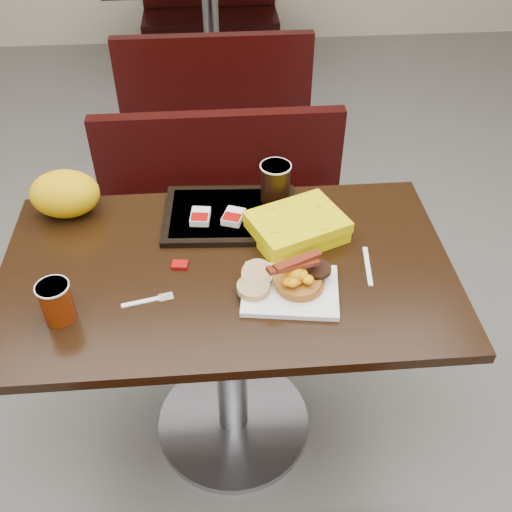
{
  "coord_description": "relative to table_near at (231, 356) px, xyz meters",
  "views": [
    {
      "loc": [
        -0.01,
        -1.16,
        1.8
      ],
      "look_at": [
        0.07,
        -0.05,
        0.82
      ],
      "focal_mm": 41.29,
      "sensor_mm": 36.0,
      "label": 1
    }
  ],
  "objects": [
    {
      "name": "paper_bag",
      "position": [
        -0.45,
        0.27,
        0.44
      ],
      "size": [
        0.23,
        0.19,
        0.14
      ],
      "primitive_type": "ellipsoid",
      "rotation": [
        0.0,
        0.0,
        -0.21
      ],
      "color": "#EFA207",
      "rests_on": "table_near"
    },
    {
      "name": "scrambled_eggs",
      "position": [
        0.17,
        -0.11,
        0.44
      ],
      "size": [
        0.09,
        0.09,
        0.04
      ],
      "primitive_type": "ellipsoid",
      "rotation": [
        0.0,
        0.0,
        0.21
      ],
      "color": "#F1A304",
      "rests_on": "pancake_stack"
    },
    {
      "name": "hashbrown_sleeve_left",
      "position": [
        -0.07,
        0.19,
        0.4
      ],
      "size": [
        0.06,
        0.08,
        0.02
      ],
      "primitive_type": "cube",
      "rotation": [
        0.0,
        0.0,
        -0.12
      ],
      "color": "silver",
      "rests_on": "tray"
    },
    {
      "name": "tray",
      "position": [
        0.02,
        0.21,
        0.38
      ],
      "size": [
        0.4,
        0.3,
        0.02
      ],
      "primitive_type": "cube",
      "rotation": [
        0.0,
        0.0,
        -0.06
      ],
      "color": "black",
      "rests_on": "table_near"
    },
    {
      "name": "platter",
      "position": [
        0.16,
        -0.11,
        0.38
      ],
      "size": [
        0.26,
        0.22,
        0.01
      ],
      "primitive_type": "cube",
      "rotation": [
        0.0,
        0.0,
        -0.14
      ],
      "color": "white",
      "rests_on": "table_near"
    },
    {
      "name": "bench_far_s",
      "position": [
        0.0,
        1.9,
        -0.02
      ],
      "size": [
        1.0,
        0.46,
        0.72
      ],
      "primitive_type": null,
      "color": "black",
      "rests_on": "floor"
    },
    {
      "name": "floor",
      "position": [
        0.0,
        0.0,
        -0.38
      ],
      "size": [
        6.0,
        7.0,
        0.01
      ],
      "primitive_type": "cube",
      "color": "slate",
      "rests_on": "ground"
    },
    {
      "name": "knife",
      "position": [
        0.37,
        -0.03,
        0.38
      ],
      "size": [
        0.03,
        0.15,
        0.0
      ],
      "primitive_type": "cube",
      "rotation": [
        0.0,
        0.0,
        -1.69
      ],
      "color": "white",
      "rests_on": "table_near"
    },
    {
      "name": "condiment_ketchup",
      "position": [
        -0.12,
        0.01,
        0.38
      ],
      "size": [
        0.05,
        0.04,
        0.01
      ],
      "primitive_type": "cube",
      "rotation": [
        0.0,
        0.0,
        -0.13
      ],
      "color": "#8C0504",
      "rests_on": "table_near"
    },
    {
      "name": "muffin_top",
      "position": [
        0.08,
        -0.08,
        0.41
      ],
      "size": [
        0.09,
        0.09,
        0.05
      ],
      "primitive_type": "cylinder",
      "rotation": [
        0.38,
        0.0,
        -0.13
      ],
      "color": "tan",
      "rests_on": "platter"
    },
    {
      "name": "bench_near_n",
      "position": [
        0.0,
        0.7,
        -0.02
      ],
      "size": [
        1.0,
        0.46,
        0.72
      ],
      "primitive_type": null,
      "color": "black",
      "rests_on": "floor"
    },
    {
      "name": "table_near",
      "position": [
        0.0,
        0.0,
        0.0
      ],
      "size": [
        1.2,
        0.7,
        0.75
      ],
      "primitive_type": null,
      "color": "black",
      "rests_on": "floor"
    },
    {
      "name": "bench_far_n",
      "position": [
        0.0,
        3.3,
        -0.02
      ],
      "size": [
        1.0,
        0.46,
        0.72
      ],
      "primitive_type": null,
      "color": "black",
      "rests_on": "floor"
    },
    {
      "name": "coffee_cup_far",
      "position": [
        0.16,
        0.27,
        0.45
      ],
      "size": [
        0.09,
        0.09,
        0.12
      ],
      "primitive_type": "cylinder",
      "rotation": [
        0.0,
        0.0,
        0.02
      ],
      "color": "black",
      "rests_on": "tray"
    },
    {
      "name": "coffee_cup_near",
      "position": [
        -0.41,
        -0.15,
        0.43
      ],
      "size": [
        0.09,
        0.09,
        0.11
      ],
      "primitive_type": "cylinder",
      "rotation": [
        0.0,
        0.0,
        0.27
      ],
      "color": "#962805",
      "rests_on": "table_near"
    },
    {
      "name": "pancake_stack",
      "position": [
        0.18,
        -0.1,
        0.4
      ],
      "size": [
        0.15,
        0.15,
        0.03
      ],
      "primitive_type": "cylinder",
      "rotation": [
        0.0,
        0.0,
        0.18
      ],
      "color": "#A34D1B",
      "rests_on": "platter"
    },
    {
      "name": "table_far",
      "position": [
        0.0,
        2.6,
        0.0
      ],
      "size": [
        1.2,
        0.7,
        0.75
      ],
      "primitive_type": null,
      "color": "black",
      "rests_on": "floor"
    },
    {
      "name": "clamshell",
      "position": [
        0.2,
        0.11,
        0.41
      ],
      "size": [
        0.3,
        0.27,
        0.07
      ],
      "primitive_type": "cube",
      "rotation": [
        0.0,
        0.0,
        0.39
      ],
      "color": "#DAC803",
      "rests_on": "table_near"
    },
    {
      "name": "hashbrown_sleeve_right",
      "position": [
        0.03,
        0.18,
        0.4
      ],
      "size": [
        0.08,
        0.09,
        0.02
      ],
      "primitive_type": "cube",
      "rotation": [
        0.0,
        0.0,
        -0.36
      ],
      "color": "silver",
      "rests_on": "tray"
    },
    {
      "name": "muffin_bottom",
      "position": [
        0.06,
        -0.11,
        0.4
      ],
      "size": [
        0.08,
        0.08,
        0.02
      ],
      "primitive_type": "cylinder",
      "rotation": [
        0.0,
        0.0,
        -0.0
      ],
      "color": "tan",
      "rests_on": "platter"
    },
    {
      "name": "fork",
      "position": [
        -0.22,
        -0.12,
        0.38
      ],
      "size": [
        0.13,
        0.05,
        0.0
      ],
      "primitive_type": null,
      "rotation": [
        0.0,
        0.0,
        0.22
      ],
      "color": "white",
      "rests_on": "table_near"
    },
    {
      "name": "bacon_strips",
      "position": [
        0.16,
        -0.11,
        0.46
      ],
      "size": [
        0.15,
        0.11,
        0.01
      ],
      "primitive_type": null,
      "rotation": [
        0.0,
        0.0,
        0.37
      ],
      "color": "#421004",
      "rests_on": "scrambled_eggs"
    },
    {
      "name": "sausage_patty",
      "position": [
        0.23,
        -0.08,
        0.42
      ],
      "size": [
        0.08,
        0.08,
        0.01
      ],
      "primitive_type": "cylinder",
      "rotation": [
        0.0,
        0.0,
        -0.05
      ],
      "color": "black",
      "rests_on": "pancake_stack"
    }
  ]
}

